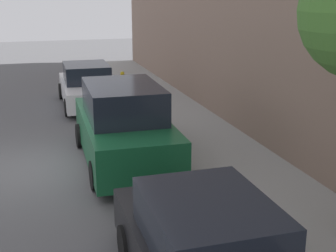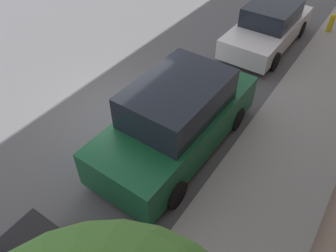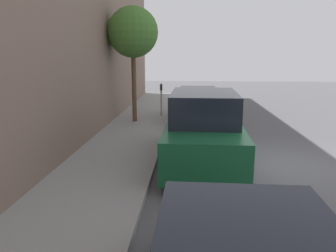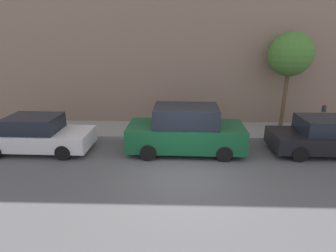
% 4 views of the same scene
% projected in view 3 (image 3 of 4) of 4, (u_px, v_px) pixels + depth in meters
% --- Properties ---
extents(ground_plane, '(60.00, 60.00, 0.00)m').
position_uv_depth(ground_plane, '(285.00, 166.00, 8.87)').
color(ground_plane, '#515154').
extents(sidewalk, '(2.47, 32.00, 0.15)m').
position_uv_depth(sidewalk, '(113.00, 160.00, 9.16)').
color(sidewalk, gray).
rests_on(sidewalk, ground_plane).
extents(parked_sedan_nearest, '(1.92, 4.50, 1.54)m').
position_uv_depth(parked_sedan_nearest, '(198.00, 106.00, 14.67)').
color(parked_sedan_nearest, black).
rests_on(parked_sedan_nearest, ground_plane).
extents(parked_suv_second, '(2.08, 4.84, 1.98)m').
position_uv_depth(parked_suv_second, '(203.00, 130.00, 8.96)').
color(parked_suv_second, '#14512D').
rests_on(parked_suv_second, ground_plane).
extents(parking_meter_near, '(0.11, 0.15, 1.52)m').
position_uv_depth(parking_meter_near, '(161.00, 96.00, 15.38)').
color(parking_meter_near, '#ADADB2').
rests_on(parking_meter_near, sidewalk).
extents(street_tree, '(2.08, 2.08, 4.77)m').
position_uv_depth(street_tree, '(133.00, 33.00, 13.43)').
color(street_tree, brown).
rests_on(street_tree, sidewalk).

